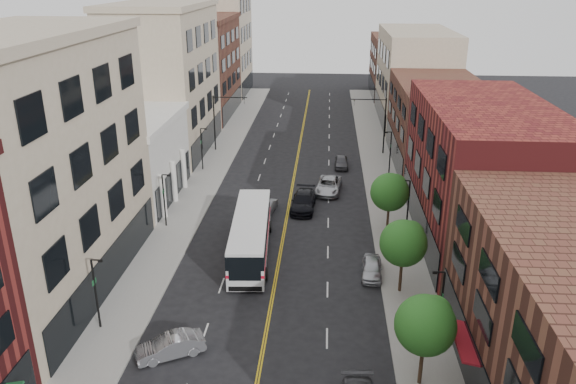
% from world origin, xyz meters
% --- Properties ---
extents(sidewalk_left, '(4.00, 110.00, 0.15)m').
position_xyz_m(sidewalk_left, '(-10.00, 35.00, 0.07)').
color(sidewalk_left, gray).
rests_on(sidewalk_left, ground).
extents(sidewalk_right, '(4.00, 110.00, 0.15)m').
position_xyz_m(sidewalk_right, '(10.00, 35.00, 0.07)').
color(sidewalk_right, gray).
rests_on(sidewalk_right, ground).
extents(bldg_l_tanoffice, '(10.00, 22.00, 18.00)m').
position_xyz_m(bldg_l_tanoffice, '(-17.00, 13.00, 9.00)').
color(bldg_l_tanoffice, tan).
rests_on(bldg_l_tanoffice, ground).
extents(bldg_l_white, '(10.00, 14.00, 8.00)m').
position_xyz_m(bldg_l_white, '(-17.00, 31.00, 4.00)').
color(bldg_l_white, silver).
rests_on(bldg_l_white, ground).
extents(bldg_l_far_a, '(10.00, 20.00, 18.00)m').
position_xyz_m(bldg_l_far_a, '(-17.00, 48.00, 9.00)').
color(bldg_l_far_a, tan).
rests_on(bldg_l_far_a, ground).
extents(bldg_l_far_b, '(10.00, 20.00, 15.00)m').
position_xyz_m(bldg_l_far_b, '(-17.00, 68.00, 7.50)').
color(bldg_l_far_b, brown).
rests_on(bldg_l_far_b, ground).
extents(bldg_l_far_c, '(10.00, 16.00, 20.00)m').
position_xyz_m(bldg_l_far_c, '(-17.00, 86.00, 10.00)').
color(bldg_l_far_c, tan).
rests_on(bldg_l_far_c, ground).
extents(bldg_r_mid, '(10.00, 22.00, 12.00)m').
position_xyz_m(bldg_r_mid, '(17.00, 24.00, 6.00)').
color(bldg_r_mid, '#5C1819').
rests_on(bldg_r_mid, ground).
extents(bldg_r_far_a, '(10.00, 20.00, 10.00)m').
position_xyz_m(bldg_r_far_a, '(17.00, 45.00, 5.00)').
color(bldg_r_far_a, brown).
rests_on(bldg_r_far_a, ground).
extents(bldg_r_far_b, '(10.00, 22.00, 14.00)m').
position_xyz_m(bldg_r_far_b, '(17.00, 66.00, 7.00)').
color(bldg_r_far_b, tan).
rests_on(bldg_r_far_b, ground).
extents(bldg_r_far_c, '(10.00, 18.00, 11.00)m').
position_xyz_m(bldg_r_far_c, '(17.00, 86.00, 5.50)').
color(bldg_r_far_c, brown).
rests_on(bldg_r_far_c, ground).
extents(tree_r_1, '(3.40, 3.40, 5.59)m').
position_xyz_m(tree_r_1, '(9.39, 4.07, 4.13)').
color(tree_r_1, black).
rests_on(tree_r_1, sidewalk_right).
extents(tree_r_2, '(3.40, 3.40, 5.59)m').
position_xyz_m(tree_r_2, '(9.39, 14.07, 4.13)').
color(tree_r_2, black).
rests_on(tree_r_2, sidewalk_right).
extents(tree_r_3, '(3.40, 3.40, 5.59)m').
position_xyz_m(tree_r_3, '(9.39, 24.07, 4.13)').
color(tree_r_3, black).
rests_on(tree_r_3, sidewalk_right).
extents(lamp_l_1, '(0.81, 0.55, 5.05)m').
position_xyz_m(lamp_l_1, '(-10.95, 8.00, 2.97)').
color(lamp_l_1, black).
rests_on(lamp_l_1, sidewalk_left).
extents(lamp_l_2, '(0.81, 0.55, 5.05)m').
position_xyz_m(lamp_l_2, '(-10.95, 24.00, 2.97)').
color(lamp_l_2, black).
rests_on(lamp_l_2, sidewalk_left).
extents(lamp_l_3, '(0.81, 0.55, 5.05)m').
position_xyz_m(lamp_l_3, '(-10.95, 40.00, 2.97)').
color(lamp_l_3, black).
rests_on(lamp_l_3, sidewalk_left).
extents(lamp_r_1, '(0.81, 0.55, 5.05)m').
position_xyz_m(lamp_r_1, '(10.95, 8.00, 2.97)').
color(lamp_r_1, black).
rests_on(lamp_r_1, sidewalk_right).
extents(lamp_r_2, '(0.81, 0.55, 5.05)m').
position_xyz_m(lamp_r_2, '(10.95, 24.00, 2.97)').
color(lamp_r_2, black).
rests_on(lamp_r_2, sidewalk_right).
extents(lamp_r_3, '(0.81, 0.55, 5.05)m').
position_xyz_m(lamp_r_3, '(10.95, 40.00, 2.97)').
color(lamp_r_3, black).
rests_on(lamp_r_3, sidewalk_right).
extents(signal_mast_left, '(4.49, 0.18, 7.20)m').
position_xyz_m(signal_mast_left, '(-10.27, 48.00, 4.65)').
color(signal_mast_left, black).
rests_on(signal_mast_left, sidewalk_left).
extents(signal_mast_right, '(4.49, 0.18, 7.20)m').
position_xyz_m(signal_mast_right, '(10.27, 48.00, 4.65)').
color(signal_mast_right, black).
rests_on(signal_mast_right, sidewalk_right).
extents(city_bus, '(3.74, 13.02, 3.31)m').
position_xyz_m(city_bus, '(-2.44, 19.26, 1.92)').
color(city_bus, silver).
rests_on(city_bus, ground).
extents(car_angle_b, '(4.41, 3.25, 1.39)m').
position_xyz_m(car_angle_b, '(-5.60, 5.57, 0.69)').
color(car_angle_b, '#A8AAB0').
rests_on(car_angle_b, ground).
extents(car_parked_far, '(1.83, 4.02, 1.34)m').
position_xyz_m(car_parked_far, '(7.40, 16.31, 0.67)').
color(car_parked_far, '#AEB0B7').
rests_on(car_parked_far, ground).
extents(car_lane_behind, '(1.92, 4.14, 1.31)m').
position_xyz_m(car_lane_behind, '(-2.04, 28.00, 0.66)').
color(car_lane_behind, '#4E4F54').
rests_on(car_lane_behind, ground).
extents(car_lane_a, '(2.59, 5.74, 1.63)m').
position_xyz_m(car_lane_a, '(1.50, 29.12, 0.82)').
color(car_lane_a, black).
rests_on(car_lane_a, ground).
extents(car_lane_b, '(3.10, 5.67, 1.51)m').
position_xyz_m(car_lane_b, '(4.00, 34.00, 0.75)').
color(car_lane_b, '#ADB0B5').
rests_on(car_lane_b, ground).
extents(car_lane_c, '(1.61, 3.99, 1.36)m').
position_xyz_m(car_lane_c, '(5.50, 42.30, 0.68)').
color(car_lane_c, '#444449').
rests_on(car_lane_c, ground).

